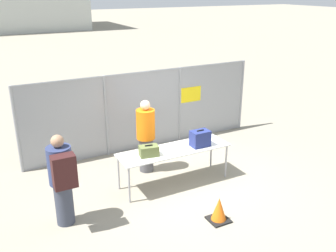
{
  "coord_description": "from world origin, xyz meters",
  "views": [
    {
      "loc": [
        -3.59,
        -6.0,
        3.91
      ],
      "look_at": [
        -0.07,
        0.73,
        1.05
      ],
      "focal_mm": 40.0,
      "sensor_mm": 36.0,
      "label": 1
    }
  ],
  "objects_px": {
    "suitcase_navy": "(200,138)",
    "security_worker_near": "(146,135)",
    "utility_trailer": "(166,104)",
    "traffic_cone": "(219,210)",
    "traveler_hooded": "(62,178)",
    "suitcase_olive": "(149,151)",
    "inspection_table": "(174,152)"
  },
  "relations": [
    {
      "from": "traveler_hooded",
      "to": "suitcase_navy",
      "type": "bearing_deg",
      "value": -16.51
    },
    {
      "from": "suitcase_navy",
      "to": "traffic_cone",
      "type": "height_order",
      "value": "suitcase_navy"
    },
    {
      "from": "suitcase_navy",
      "to": "traveler_hooded",
      "type": "height_order",
      "value": "traveler_hooded"
    },
    {
      "from": "inspection_table",
      "to": "security_worker_near",
      "type": "height_order",
      "value": "security_worker_near"
    },
    {
      "from": "suitcase_olive",
      "to": "traffic_cone",
      "type": "distance_m",
      "value": 1.77
    },
    {
      "from": "traveler_hooded",
      "to": "security_worker_near",
      "type": "xyz_separation_m",
      "value": [
        2.08,
        1.21,
        -0.06
      ]
    },
    {
      "from": "suitcase_navy",
      "to": "security_worker_near",
      "type": "relative_size",
      "value": 0.24
    },
    {
      "from": "traveler_hooded",
      "to": "utility_trailer",
      "type": "distance_m",
      "value": 6.16
    },
    {
      "from": "suitcase_navy",
      "to": "traffic_cone",
      "type": "xyz_separation_m",
      "value": [
        -0.5,
        -1.46,
        -0.74
      ]
    },
    {
      "from": "utility_trailer",
      "to": "traffic_cone",
      "type": "relative_size",
      "value": 8.8
    },
    {
      "from": "suitcase_olive",
      "to": "utility_trailer",
      "type": "bearing_deg",
      "value": 58.85
    },
    {
      "from": "security_worker_near",
      "to": "traffic_cone",
      "type": "bearing_deg",
      "value": 111.36
    },
    {
      "from": "inspection_table",
      "to": "suitcase_olive",
      "type": "bearing_deg",
      "value": -174.82
    },
    {
      "from": "inspection_table",
      "to": "traveler_hooded",
      "type": "height_order",
      "value": "traveler_hooded"
    },
    {
      "from": "inspection_table",
      "to": "traffic_cone",
      "type": "xyz_separation_m",
      "value": [
        0.06,
        -1.56,
        -0.52
      ]
    },
    {
      "from": "suitcase_olive",
      "to": "traffic_cone",
      "type": "xyz_separation_m",
      "value": [
        0.65,
        -1.51,
        -0.67
      ]
    },
    {
      "from": "traveler_hooded",
      "to": "traffic_cone",
      "type": "bearing_deg",
      "value": -48.06
    },
    {
      "from": "inspection_table",
      "to": "security_worker_near",
      "type": "relative_size",
      "value": 1.43
    },
    {
      "from": "inspection_table",
      "to": "utility_trailer",
      "type": "relative_size",
      "value": 0.59
    },
    {
      "from": "suitcase_navy",
      "to": "inspection_table",
      "type": "bearing_deg",
      "value": 169.49
    },
    {
      "from": "traveler_hooded",
      "to": "utility_trailer",
      "type": "relative_size",
      "value": 0.42
    },
    {
      "from": "suitcase_olive",
      "to": "suitcase_navy",
      "type": "relative_size",
      "value": 1.03
    },
    {
      "from": "inspection_table",
      "to": "suitcase_navy",
      "type": "relative_size",
      "value": 6.03
    },
    {
      "from": "traveler_hooded",
      "to": "traffic_cone",
      "type": "xyz_separation_m",
      "value": [
        2.41,
        -1.13,
        -0.71
      ]
    },
    {
      "from": "inspection_table",
      "to": "security_worker_near",
      "type": "bearing_deg",
      "value": 109.47
    },
    {
      "from": "traveler_hooded",
      "to": "traffic_cone",
      "type": "relative_size",
      "value": 3.68
    },
    {
      "from": "suitcase_olive",
      "to": "security_worker_near",
      "type": "bearing_deg",
      "value": 69.46
    },
    {
      "from": "traveler_hooded",
      "to": "inspection_table",
      "type": "bearing_deg",
      "value": -12.57
    },
    {
      "from": "suitcase_olive",
      "to": "traffic_cone",
      "type": "height_order",
      "value": "suitcase_olive"
    },
    {
      "from": "inspection_table",
      "to": "traffic_cone",
      "type": "bearing_deg",
      "value": -87.95
    },
    {
      "from": "suitcase_olive",
      "to": "traveler_hooded",
      "type": "height_order",
      "value": "traveler_hooded"
    },
    {
      "from": "utility_trailer",
      "to": "traffic_cone",
      "type": "bearing_deg",
      "value": -108.02
    }
  ]
}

